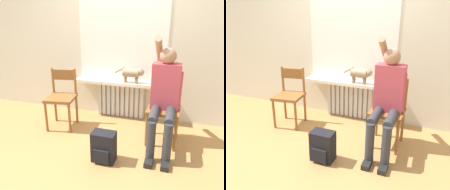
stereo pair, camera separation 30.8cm
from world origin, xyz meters
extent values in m
plane|color=#B27F47|center=(0.00, 0.00, 0.00)|extent=(12.00, 12.00, 0.00)
cube|color=beige|center=(0.00, 1.23, 1.35)|extent=(7.00, 0.06, 2.70)
cube|color=silver|center=(0.00, 1.16, 0.29)|extent=(0.79, 0.05, 0.58)
cube|color=silver|center=(-0.35, 1.12, 0.29)|extent=(0.06, 0.03, 0.55)
cube|color=silver|center=(-0.28, 1.12, 0.29)|extent=(0.06, 0.03, 0.55)
cube|color=silver|center=(-0.20, 1.12, 0.29)|extent=(0.06, 0.03, 0.55)
cube|color=silver|center=(-0.12, 1.12, 0.29)|extent=(0.06, 0.03, 0.55)
cube|color=silver|center=(-0.04, 1.12, 0.29)|extent=(0.06, 0.03, 0.55)
cube|color=silver|center=(0.04, 1.12, 0.29)|extent=(0.06, 0.03, 0.55)
cube|color=silver|center=(0.12, 1.12, 0.29)|extent=(0.06, 0.03, 0.55)
cube|color=silver|center=(0.20, 1.12, 0.29)|extent=(0.06, 0.03, 0.55)
cube|color=silver|center=(0.28, 1.12, 0.29)|extent=(0.06, 0.03, 0.55)
cube|color=silver|center=(0.35, 1.12, 0.29)|extent=(0.06, 0.03, 0.55)
cube|color=white|center=(0.00, 1.08, 0.60)|extent=(1.44, 0.24, 0.05)
cube|color=white|center=(0.00, 1.20, 1.32)|extent=(1.39, 0.01, 1.39)
cube|color=brown|center=(-0.73, 0.52, 0.46)|extent=(0.45, 0.45, 0.04)
cylinder|color=brown|center=(-0.88, 0.32, 0.22)|extent=(0.04, 0.04, 0.44)
cylinder|color=brown|center=(-0.53, 0.37, 0.22)|extent=(0.04, 0.04, 0.44)
cylinder|color=brown|center=(-0.93, 0.66, 0.22)|extent=(0.04, 0.04, 0.44)
cylinder|color=brown|center=(-0.59, 0.72, 0.22)|extent=(0.04, 0.04, 0.44)
cylinder|color=brown|center=(-0.93, 0.66, 0.67)|extent=(0.04, 0.04, 0.38)
cylinder|color=brown|center=(-0.59, 0.72, 0.67)|extent=(0.04, 0.04, 0.38)
cube|color=brown|center=(-0.76, 0.69, 0.77)|extent=(0.36, 0.08, 0.15)
cube|color=brown|center=(0.73, 0.52, 0.46)|extent=(0.41, 0.41, 0.04)
cylinder|color=brown|center=(0.55, 0.35, 0.22)|extent=(0.04, 0.04, 0.44)
cylinder|color=brown|center=(0.90, 0.34, 0.22)|extent=(0.04, 0.04, 0.44)
cylinder|color=brown|center=(0.57, 0.70, 0.22)|extent=(0.04, 0.04, 0.44)
cylinder|color=brown|center=(0.91, 0.68, 0.22)|extent=(0.04, 0.04, 0.44)
cylinder|color=brown|center=(0.57, 0.70, 0.67)|extent=(0.04, 0.04, 0.38)
cylinder|color=brown|center=(0.91, 0.68, 0.67)|extent=(0.04, 0.04, 0.38)
cube|color=brown|center=(0.74, 0.69, 0.77)|extent=(0.36, 0.04, 0.15)
cylinder|color=#333338|center=(0.64, 0.29, 0.50)|extent=(0.11, 0.49, 0.11)
cylinder|color=#333338|center=(0.82, 0.29, 0.50)|extent=(0.11, 0.49, 0.11)
cylinder|color=#333338|center=(0.64, 0.05, 0.25)|extent=(0.10, 0.10, 0.50)
cylinder|color=#333338|center=(0.82, 0.05, 0.25)|extent=(0.10, 0.10, 0.50)
cube|color=black|center=(0.64, -0.01, 0.03)|extent=(0.09, 0.20, 0.06)
cube|color=black|center=(0.82, -0.01, 0.03)|extent=(0.09, 0.20, 0.06)
cube|color=#B74251|center=(0.73, 0.54, 0.76)|extent=(0.34, 0.20, 0.57)
sphere|color=#A87A5B|center=(0.73, 0.54, 1.14)|extent=(0.20, 0.20, 0.20)
cylinder|color=#A87A5B|center=(0.61, 0.67, 1.18)|extent=(0.08, 0.50, 0.38)
cylinder|color=#B74251|center=(0.89, 0.50, 0.74)|extent=(0.08, 0.08, 0.46)
cylinder|color=#9E896B|center=(0.18, 1.04, 0.78)|extent=(0.24, 0.13, 0.13)
sphere|color=#9E896B|center=(0.34, 1.04, 0.80)|extent=(0.10, 0.10, 0.10)
cone|color=#9E896B|center=(0.34, 1.01, 0.85)|extent=(0.04, 0.04, 0.04)
cone|color=#9E896B|center=(0.34, 1.07, 0.85)|extent=(0.04, 0.04, 0.04)
cylinder|color=#9E896B|center=(0.27, 1.01, 0.67)|extent=(0.04, 0.04, 0.09)
cylinder|color=#9E896B|center=(0.27, 1.07, 0.67)|extent=(0.04, 0.04, 0.09)
cylinder|color=#9E896B|center=(0.10, 1.01, 0.67)|extent=(0.04, 0.04, 0.09)
cylinder|color=#9E896B|center=(0.10, 1.07, 0.67)|extent=(0.04, 0.04, 0.09)
cylinder|color=#9E896B|center=(0.01, 1.04, 0.81)|extent=(0.16, 0.03, 0.11)
cube|color=black|center=(0.14, -0.09, 0.18)|extent=(0.26, 0.18, 0.36)
cube|color=black|center=(0.14, -0.19, 0.11)|extent=(0.18, 0.03, 0.16)
camera|label=1|loc=(0.86, -2.11, 1.55)|focal=35.00mm
camera|label=2|loc=(1.15, -2.01, 1.55)|focal=35.00mm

